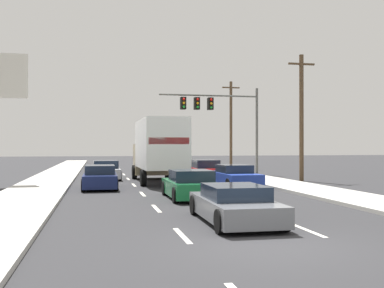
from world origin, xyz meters
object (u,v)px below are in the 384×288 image
object	(u,v)px
car_green	(190,185)
car_gray	(234,205)
utility_pole_mid	(301,116)
car_silver	(106,171)
utility_pole_far	(231,124)
box_truck	(158,148)
traffic_signal_mast	(213,109)
car_red	(204,170)
car_blue	(234,177)
car_navy	(100,178)

from	to	relation	value
car_green	car_gray	xyz separation A→B (m)	(0.06, -6.12, -0.05)
car_green	utility_pole_mid	bearing A→B (deg)	41.85
car_silver	utility_pole_far	xyz separation A→B (m)	(12.50, 11.92, 3.91)
car_silver	box_truck	bearing A→B (deg)	-48.33
car_green	traffic_signal_mast	size ratio (longest dim) A/B	0.51
car_red	car_green	bearing A→B (deg)	-106.65
utility_pole_far	car_gray	bearing A→B (deg)	-106.81
utility_pole_mid	utility_pole_far	distance (m)	15.92
car_silver	traffic_signal_mast	xyz separation A→B (m)	(8.33, 3.00, 4.56)
car_gray	utility_pole_mid	bearing A→B (deg)	57.67
car_gray	car_blue	distance (m)	11.09
car_gray	traffic_signal_mast	xyz separation A→B (m)	(4.95, 21.24, 4.63)
traffic_signal_mast	utility_pole_far	size ratio (longest dim) A/B	0.92
utility_pole_mid	traffic_signal_mast	bearing A→B (deg)	120.17
car_navy	traffic_signal_mast	distance (m)	13.86
car_blue	utility_pole_mid	distance (m)	7.72
box_truck	utility_pole_far	bearing A→B (deg)	58.68
box_truck	utility_pole_far	xyz separation A→B (m)	(9.38, 15.42, 2.35)
car_navy	traffic_signal_mast	size ratio (longest dim) A/B	0.53
car_silver	car_red	size ratio (longest dim) A/B	0.93
car_navy	car_red	size ratio (longest dim) A/B	0.96
box_truck	car_blue	distance (m)	5.69
car_gray	utility_pole_far	world-z (taller)	utility_pole_far
car_silver	utility_pole_far	distance (m)	17.71
car_gray	car_navy	bearing A→B (deg)	108.30
box_truck	car_red	bearing A→B (deg)	34.13
box_truck	utility_pole_far	world-z (taller)	utility_pole_far
box_truck	car_gray	size ratio (longest dim) A/B	1.96
car_navy	box_truck	bearing A→B (deg)	42.33
box_truck	car_green	bearing A→B (deg)	-88.59
car_navy	car_silver	bearing A→B (deg)	86.36
utility_pole_mid	box_truck	bearing A→B (deg)	176.92
car_silver	utility_pole_mid	size ratio (longest dim) A/B	0.50
box_truck	utility_pole_far	size ratio (longest dim) A/B	0.99
car_red	utility_pole_far	world-z (taller)	utility_pole_far
traffic_signal_mast	utility_pole_mid	xyz separation A→B (m)	(4.07, -7.00, -0.92)
box_truck	car_blue	bearing A→B (deg)	-49.39
car_green	box_truck	bearing A→B (deg)	91.41
car_silver	car_green	bearing A→B (deg)	-74.67
car_silver	car_gray	size ratio (longest dim) A/B	0.94
box_truck	utility_pole_mid	bearing A→B (deg)	-3.08
car_green	car_blue	size ratio (longest dim) A/B	0.89
car_navy	car_green	size ratio (longest dim) A/B	1.05
utility_pole_mid	car_silver	bearing A→B (deg)	162.14
car_silver	utility_pole_mid	world-z (taller)	utility_pole_mid
car_gray	utility_pole_far	xyz separation A→B (m)	(9.11, 30.16, 3.98)
traffic_signal_mast	box_truck	bearing A→B (deg)	-128.80
utility_pole_far	car_silver	bearing A→B (deg)	-136.35
car_gray	utility_pole_far	size ratio (longest dim) A/B	0.51
traffic_signal_mast	car_red	bearing A→B (deg)	-112.63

